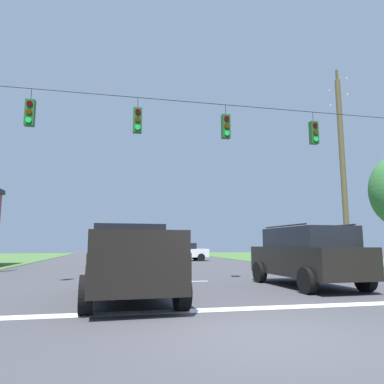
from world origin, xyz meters
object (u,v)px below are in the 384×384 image
at_px(distant_car_oncoming, 280,253).
at_px(distant_car_far_parked, 297,252).
at_px(utility_pole_mid_right, 343,167).
at_px(suv_black, 306,255).
at_px(distant_car_crossing_white, 182,252).
at_px(overhead_signal_span, 182,171).
at_px(pickup_truck, 129,261).

distance_m(distant_car_oncoming, distant_car_far_parked, 5.09).
bearing_deg(utility_pole_mid_right, suv_black, -135.08).
bearing_deg(distant_car_oncoming, distant_car_crossing_white, 134.31).
xyz_separation_m(suv_black, distant_car_crossing_white, (-0.72, 19.44, -0.27)).
xyz_separation_m(overhead_signal_span, pickup_truck, (-2.00, -3.20, -3.18)).
bearing_deg(overhead_signal_span, suv_black, -22.91).
height_order(pickup_truck, suv_black, suv_black).
relative_size(overhead_signal_span, pickup_truck, 3.47).
height_order(suv_black, distant_car_oncoming, suv_black).
bearing_deg(distant_car_crossing_white, distant_car_oncoming, -45.69).
distance_m(pickup_truck, distant_car_crossing_white, 21.60).
bearing_deg(distant_car_crossing_white, suv_black, -87.88).
height_order(pickup_truck, distant_car_far_parked, pickup_truck).
xyz_separation_m(distant_car_crossing_white, utility_pole_mid_right, (6.18, -13.99, 4.74)).
relative_size(suv_black, utility_pole_mid_right, 0.44).
xyz_separation_m(distant_car_oncoming, distant_car_far_parked, (3.41, 3.78, 0.00)).
distance_m(distant_car_crossing_white, distant_car_far_parked, 9.80).
bearing_deg(distant_car_oncoming, distant_car_far_parked, 47.92).
distance_m(pickup_truck, distant_car_far_parked, 23.67).
bearing_deg(pickup_truck, suv_black, 14.04).
height_order(distant_car_crossing_white, utility_pole_mid_right, utility_pole_mid_right).
bearing_deg(distant_car_far_parked, distant_car_crossing_white, 165.53).
height_order(distant_car_crossing_white, distant_car_oncoming, same).
bearing_deg(distant_car_crossing_white, overhead_signal_span, -100.51).
xyz_separation_m(suv_black, distant_car_oncoming, (5.36, 13.21, -0.27)).
bearing_deg(distant_car_oncoming, pickup_truck, -127.69).
height_order(overhead_signal_span, distant_car_crossing_white, overhead_signal_span).
distance_m(overhead_signal_span, utility_pole_mid_right, 10.29).
distance_m(distant_car_oncoming, utility_pole_mid_right, 9.09).
bearing_deg(pickup_truck, distant_car_crossing_white, 75.83).
bearing_deg(overhead_signal_span, utility_pole_mid_right, 21.61).
relative_size(suv_black, distant_car_far_parked, 1.10).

